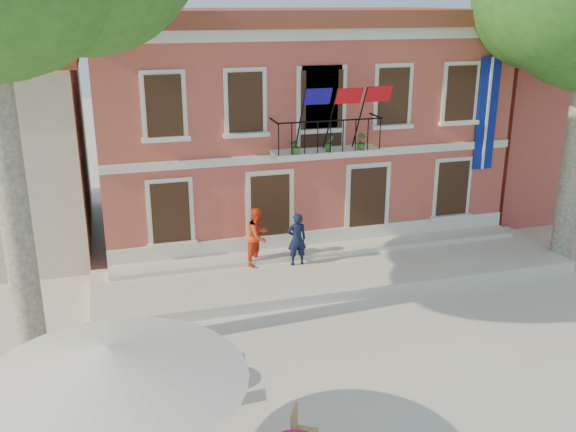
{
  "coord_description": "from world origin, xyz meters",
  "views": [
    {
      "loc": [
        -4.24,
        -12.01,
        7.74
      ],
      "look_at": [
        0.25,
        3.5,
        2.32
      ],
      "focal_mm": 40.0,
      "sensor_mm": 36.0,
      "label": 1
    }
  ],
  "objects_px": {
    "pedestrian_navy": "(297,239)",
    "pedestrian_orange": "(258,236)",
    "patio_umbrella": "(109,365)",
    "cafe_table_0": "(179,372)"
  },
  "relations": [
    {
      "from": "pedestrian_navy",
      "to": "pedestrian_orange",
      "type": "bearing_deg",
      "value": -18.43
    },
    {
      "from": "cafe_table_0",
      "to": "patio_umbrella",
      "type": "bearing_deg",
      "value": -111.94
    },
    {
      "from": "patio_umbrella",
      "to": "pedestrian_navy",
      "type": "relative_size",
      "value": 2.56
    },
    {
      "from": "patio_umbrella",
      "to": "cafe_table_0",
      "type": "xyz_separation_m",
      "value": [
        1.3,
        3.22,
        -2.31
      ]
    },
    {
      "from": "pedestrian_navy",
      "to": "patio_umbrella",
      "type": "bearing_deg",
      "value": 56.98
    },
    {
      "from": "pedestrian_navy",
      "to": "pedestrian_orange",
      "type": "xyz_separation_m",
      "value": [
        -1.07,
        0.36,
        0.08
      ]
    },
    {
      "from": "pedestrian_orange",
      "to": "cafe_table_0",
      "type": "bearing_deg",
      "value": -163.83
    },
    {
      "from": "cafe_table_0",
      "to": "pedestrian_navy",
      "type": "bearing_deg",
      "value": 51.27
    },
    {
      "from": "patio_umbrella",
      "to": "pedestrian_orange",
      "type": "distance_m",
      "value": 9.83
    },
    {
      "from": "pedestrian_navy",
      "to": "cafe_table_0",
      "type": "relative_size",
      "value": 0.81
    }
  ]
}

